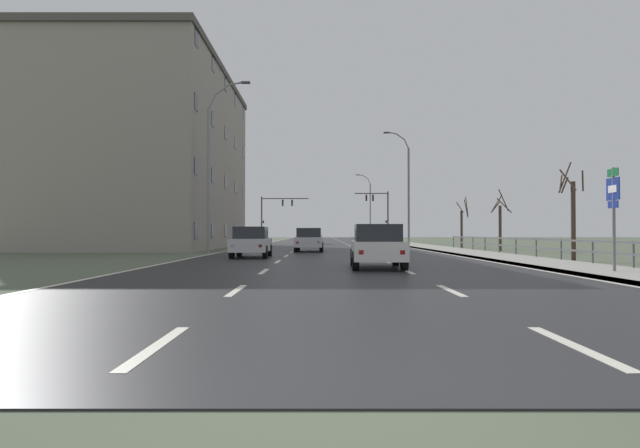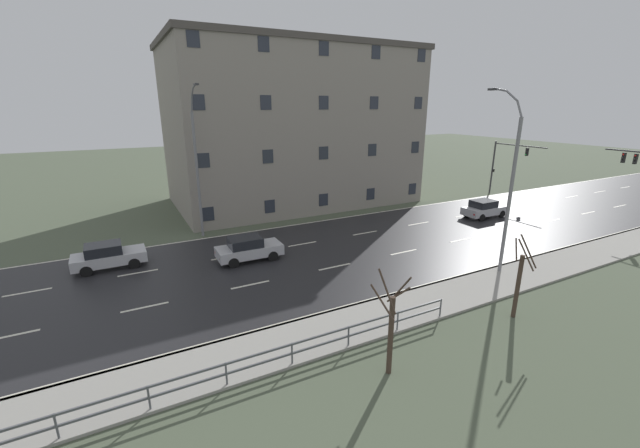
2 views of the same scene
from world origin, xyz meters
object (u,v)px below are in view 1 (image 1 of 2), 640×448
Objects in this scene: street_lamp_left_bank at (214,169)px; car_mid_centre at (316,237)px; street_lamp_midground at (410,190)px; highway_sign at (617,206)px; traffic_signal_right at (383,208)px; traffic_signal_left at (276,210)px; brick_building at (150,159)px; street_lamp_distant at (372,208)px; car_far_left at (312,240)px; car_near_left at (380,246)px; car_near_right at (254,242)px.

car_mid_centre is (6.23, 23.15, -4.52)m from street_lamp_left_bank.
highway_sign is at bearing -88.27° from street_lamp_midground.
street_lamp_left_bank reaches higher than street_lamp_midground.
highway_sign is (15.81, -16.80, -3.24)m from street_lamp_left_bank.
highway_sign is 0.79× the size of car_mid_centre.
traffic_signal_right reaches higher than traffic_signal_left.
traffic_signal_right reaches higher than car_mid_centre.
brick_building is (-8.92, -21.03, 3.46)m from traffic_signal_left.
street_lamp_distant reaches higher than car_far_left.
car_near_left is 9.41m from car_near_right.
traffic_signal_left reaches higher than car_near_left.
street_lamp_left_bank is 24.40m from car_mid_centre.
car_near_left is (-5.92, -63.64, -4.42)m from street_lamp_distant.
street_lamp_midground is 0.96× the size of street_lamp_left_bank.
street_lamp_midground is at bearing 56.51° from car_far_left.
traffic_signal_right is at bearing 75.35° from car_far_left.
traffic_signal_right is 1.54× the size of car_near_right.
car_far_left is 0.18× the size of brick_building.
brick_building reaches higher than highway_sign.
street_lamp_distant is 0.46× the size of brick_building.
brick_building reaches higher than traffic_signal_left.
car_near_right is (3.42, -6.37, -4.52)m from street_lamp_left_bank.
traffic_signal_right is 0.27× the size of brick_building.
street_lamp_left_bank is at bearing 124.64° from car_near_left.
traffic_signal_left reaches higher than car_near_right.
car_near_right is at bearing -101.55° from street_lamp_distant.
car_far_left is at bearing 14.27° from street_lamp_left_bank.
brick_building is (-14.04, 9.39, 6.72)m from car_far_left.
highway_sign is 41.11m from car_mid_centre.
street_lamp_left_bank reaches higher than traffic_signal_right.
traffic_signal_left reaches higher than car_far_left.
brick_building is (-11.27, 17.34, 6.72)m from car_near_right.
street_lamp_left_bank is at bearing -106.67° from street_lamp_distant.
brick_building is at bearing 147.27° from car_far_left.
traffic_signal_left is 0.26× the size of brick_building.
brick_building is at bearing 122.32° from car_near_right.
brick_building is at bearing -171.93° from street_lamp_midground.
car_near_left is at bearing -95.31° from street_lamp_distant.
car_near_left is (2.76, -15.56, 0.00)m from car_far_left.
car_near_right is (-10.94, -37.01, -3.49)m from traffic_signal_right.
street_lamp_distant is 2.59× the size of car_mid_centre.
brick_building reaches higher than street_lamp_distant.
car_near_right is (-5.53, 7.62, 0.00)m from car_near_left.
highway_sign reaches higher than car_near_right.
brick_building is (-22.21, -19.67, 3.23)m from traffic_signal_right.
traffic_signal_right reaches higher than car_far_left.
street_lamp_left_bank reaches higher than car_near_left.
brick_building is at bearing -138.88° from car_mid_centre.
car_far_left is (6.19, 1.57, -4.52)m from street_lamp_left_bank.
brick_building is at bearing 125.60° from street_lamp_left_bank.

